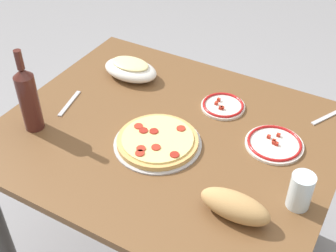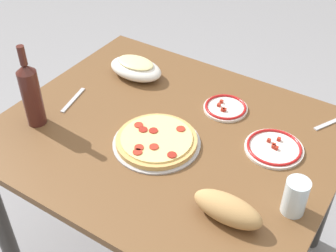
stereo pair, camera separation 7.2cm
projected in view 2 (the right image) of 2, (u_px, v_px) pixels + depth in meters
dining_table at (168, 157)px, 1.71m from camera, size 1.20×0.99×0.75m
pepperoni_pizza at (156, 141)px, 1.57m from camera, size 0.31×0.31×0.03m
baked_pasta_dish at (136, 68)px, 1.89m from camera, size 0.24×0.15×0.08m
wine_bottle at (31, 93)px, 1.59m from camera, size 0.07×0.07×0.32m
water_glass at (295, 197)px, 1.31m from camera, size 0.07×0.07×0.12m
side_plate_near at (274, 148)px, 1.55m from camera, size 0.20×0.20×0.02m
side_plate_far at (225, 108)px, 1.73m from camera, size 0.17×0.17×0.02m
bread_loaf at (228, 209)px, 1.30m from camera, size 0.22×0.09×0.08m
fork_left at (73, 100)px, 1.78m from camera, size 0.05×0.17×0.00m
fork_right at (332, 122)px, 1.67m from camera, size 0.09×0.16×0.00m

